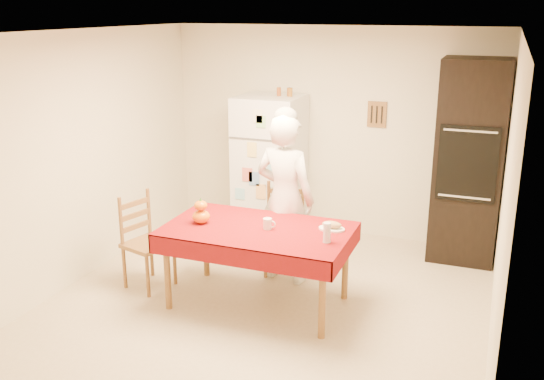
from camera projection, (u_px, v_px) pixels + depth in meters
The scene contains 17 objects.
floor at pixel (262, 308), 5.66m from camera, with size 4.50×4.50×0.00m, color tan.
room_shell at pixel (262, 138), 5.19m from camera, with size 4.02×4.52×2.51m.
refrigerator at pixel (270, 166), 7.32m from camera, with size 0.75×0.74×1.70m.
oven_cabinet at pixel (469, 162), 6.51m from camera, with size 0.70×0.62×2.20m.
dining_table at pixel (258, 235), 5.56m from camera, with size 1.70×1.00×0.76m.
chair_far at pixel (285, 224), 6.36m from camera, with size 0.51×0.50×0.95m.
chair_left at pixel (144, 237), 6.01m from camera, with size 0.50×0.51×0.95m.
seated_woman at pixel (285, 199), 6.04m from camera, with size 0.63×0.41×1.73m, color silver.
coffee_mug at pixel (268, 224), 5.50m from camera, with size 0.08×0.08×0.10m, color silver.
pumpkin_lower at pixel (201, 217), 5.65m from camera, with size 0.17×0.17×0.12m, color #CB5304.
pumpkin_upper at pixel (201, 205), 5.62m from camera, with size 0.12×0.12×0.09m, color red.
wine_glass at pixel (327, 233), 5.18m from camera, with size 0.07×0.07×0.18m, color silver.
bread_plate at pixel (332, 229), 5.49m from camera, with size 0.24×0.24×0.02m, color white.
bread_loaf at pixel (332, 225), 5.48m from camera, with size 0.18×0.10×0.06m, color #AF7D56.
spice_jar_left at pixel (279, 92), 7.07m from camera, with size 0.05×0.05×0.10m, color brown.
spice_jar_mid at pixel (289, 92), 7.03m from camera, with size 0.05×0.05×0.10m, color brown.
spice_jar_right at pixel (290, 92), 7.02m from camera, with size 0.05×0.05×0.10m, color #915B1A.
Camera 1 is at (1.91, -4.73, 2.71)m, focal length 40.00 mm.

